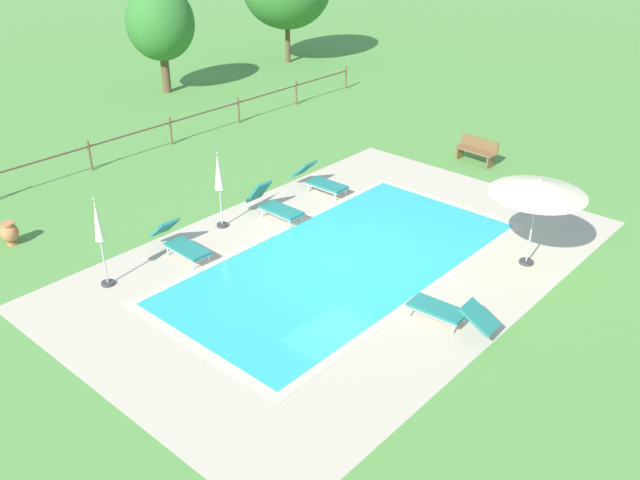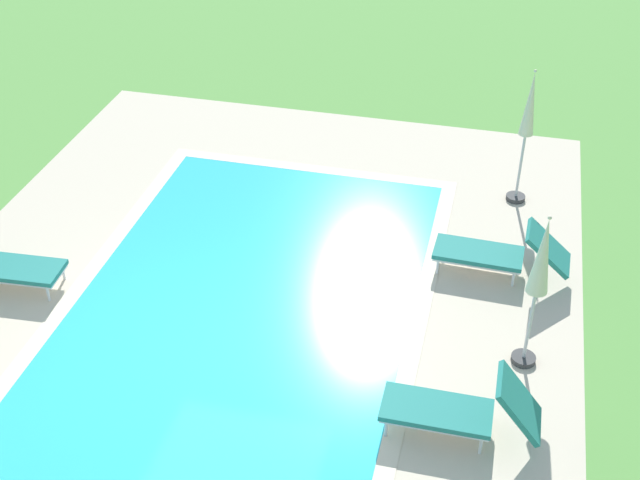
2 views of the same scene
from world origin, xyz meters
name	(u,v)px [view 2 (image 2 of 2)]	position (x,y,z in m)	size (l,w,h in m)	color
ground_plane	(221,352)	(0.00, 0.00, 0.00)	(160.00, 160.00, 0.00)	#599342
pool_deck_paving	(221,352)	(0.00, 0.00, 0.00)	(14.29, 9.35, 0.01)	beige
swimming_pool_water	(221,352)	(0.00, 0.00, 0.01)	(9.62, 4.69, 0.01)	#2DB7C6
pool_coping_rim	(221,352)	(0.00, 0.00, 0.01)	(10.10, 5.17, 0.01)	beige
sun_lounger_north_near_steps	(498,252)	(-2.61, 3.41, 0.38)	(0.67, 1.98, 0.89)	#237A70
sun_lounger_north_mid	(460,409)	(0.66, 3.19, 0.40)	(0.61, 1.85, 1.00)	#237A70
patio_umbrella_closed_row_west	(528,118)	(-4.75, 3.59, 1.53)	(0.32, 0.32, 2.35)	#383838
patio_umbrella_closed_row_mid_west	(540,268)	(-0.77, 3.90, 1.52)	(0.32, 0.32, 2.28)	#383838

